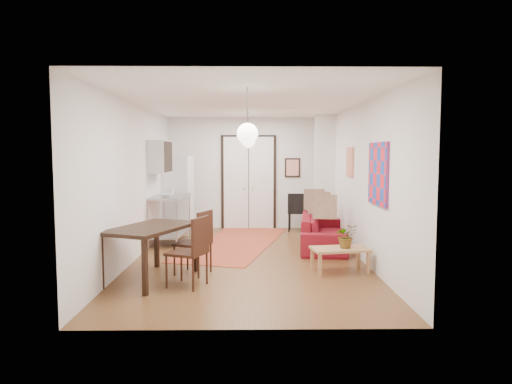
{
  "coord_description": "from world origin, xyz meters",
  "views": [
    {
      "loc": [
        0.03,
        -8.46,
        1.97
      ],
      "look_at": [
        0.15,
        0.06,
        1.25
      ],
      "focal_mm": 32.0,
      "sensor_mm": 36.0,
      "label": 1
    }
  ],
  "objects_px": {
    "kitchen_counter": "(170,211)",
    "sofa": "(323,231)",
    "fridge": "(178,195)",
    "dining_chair_near": "(193,236)",
    "dining_chair_far": "(188,244)",
    "coffee_table": "(340,251)",
    "dining_table": "(151,232)",
    "black_side_chair": "(297,208)"
  },
  "relations": [
    {
      "from": "kitchen_counter",
      "to": "dining_chair_near",
      "type": "bearing_deg",
      "value": -67.21
    },
    {
      "from": "dining_table",
      "to": "dining_chair_near",
      "type": "xyz_separation_m",
      "value": [
        0.6,
        0.46,
        -0.14
      ]
    },
    {
      "from": "dining_chair_far",
      "to": "dining_chair_near",
      "type": "bearing_deg",
      "value": -157.58
    },
    {
      "from": "dining_chair_near",
      "to": "dining_chair_far",
      "type": "distance_m",
      "value": 0.7
    },
    {
      "from": "sofa",
      "to": "dining_chair_near",
      "type": "distance_m",
      "value": 3.19
    },
    {
      "from": "sofa",
      "to": "dining_table",
      "type": "xyz_separation_m",
      "value": [
        -3.09,
        -2.44,
        0.42
      ]
    },
    {
      "from": "fridge",
      "to": "kitchen_counter",
      "type": "bearing_deg",
      "value": -83.87
    },
    {
      "from": "coffee_table",
      "to": "dining_chair_far",
      "type": "height_order",
      "value": "dining_chair_far"
    },
    {
      "from": "kitchen_counter",
      "to": "dining_chair_far",
      "type": "distance_m",
      "value": 3.33
    },
    {
      "from": "coffee_table",
      "to": "dining_chair_near",
      "type": "height_order",
      "value": "dining_chair_near"
    },
    {
      "from": "sofa",
      "to": "coffee_table",
      "type": "height_order",
      "value": "sofa"
    },
    {
      "from": "dining_chair_near",
      "to": "dining_chair_far",
      "type": "relative_size",
      "value": 1.0
    },
    {
      "from": "dining_table",
      "to": "black_side_chair",
      "type": "distance_m",
      "value": 5.34
    },
    {
      "from": "sofa",
      "to": "dining_table",
      "type": "relative_size",
      "value": 1.32
    },
    {
      "from": "sofa",
      "to": "coffee_table",
      "type": "xyz_separation_m",
      "value": [
        -0.05,
        -2.03,
        0.02
      ]
    },
    {
      "from": "kitchen_counter",
      "to": "fridge",
      "type": "xyz_separation_m",
      "value": [
        -0.01,
        1.22,
        0.25
      ]
    },
    {
      "from": "sofa",
      "to": "coffee_table",
      "type": "bearing_deg",
      "value": -173.54
    },
    {
      "from": "kitchen_counter",
      "to": "fridge",
      "type": "relative_size",
      "value": 0.75
    },
    {
      "from": "dining_chair_near",
      "to": "fridge",
      "type": "bearing_deg",
      "value": -144.92
    },
    {
      "from": "fridge",
      "to": "black_side_chair",
      "type": "distance_m",
      "value": 3.03
    },
    {
      "from": "fridge",
      "to": "dining_chair_far",
      "type": "bearing_deg",
      "value": -73.49
    },
    {
      "from": "kitchen_counter",
      "to": "dining_chair_far",
      "type": "xyz_separation_m",
      "value": [
        0.83,
        -3.22,
        -0.1
      ]
    },
    {
      "from": "kitchen_counter",
      "to": "coffee_table",
      "type": "bearing_deg",
      "value": -33.66
    },
    {
      "from": "sofa",
      "to": "dining_chair_near",
      "type": "bearing_deg",
      "value": 136.6
    },
    {
      "from": "fridge",
      "to": "dining_chair_near",
      "type": "height_order",
      "value": "fridge"
    },
    {
      "from": "sofa",
      "to": "fridge",
      "type": "height_order",
      "value": "fridge"
    },
    {
      "from": "kitchen_counter",
      "to": "sofa",
      "type": "bearing_deg",
      "value": -4.64
    },
    {
      "from": "dining_chair_far",
      "to": "black_side_chair",
      "type": "height_order",
      "value": "dining_chair_far"
    },
    {
      "from": "kitchen_counter",
      "to": "dining_chair_far",
      "type": "bearing_deg",
      "value": -71.0
    },
    {
      "from": "kitchen_counter",
      "to": "dining_table",
      "type": "xyz_separation_m",
      "value": [
        0.23,
        -2.97,
        0.05
      ]
    },
    {
      "from": "kitchen_counter",
      "to": "fridge",
      "type": "height_order",
      "value": "fridge"
    },
    {
      "from": "kitchen_counter",
      "to": "dining_chair_near",
      "type": "xyz_separation_m",
      "value": [
        0.83,
        -2.52,
        -0.1
      ]
    },
    {
      "from": "coffee_table",
      "to": "fridge",
      "type": "height_order",
      "value": "fridge"
    },
    {
      "from": "coffee_table",
      "to": "fridge",
      "type": "distance_m",
      "value": 5.04
    },
    {
      "from": "fridge",
      "to": "dining_chair_far",
      "type": "xyz_separation_m",
      "value": [
        0.84,
        -4.44,
        -0.34
      ]
    },
    {
      "from": "dining_table",
      "to": "sofa",
      "type": "bearing_deg",
      "value": 38.35
    },
    {
      "from": "sofa",
      "to": "dining_chair_near",
      "type": "height_order",
      "value": "dining_chair_near"
    },
    {
      "from": "coffee_table",
      "to": "dining_table",
      "type": "bearing_deg",
      "value": -172.29
    },
    {
      "from": "fridge",
      "to": "black_side_chair",
      "type": "height_order",
      "value": "fridge"
    },
    {
      "from": "dining_chair_near",
      "to": "coffee_table",
      "type": "bearing_deg",
      "value": 111.32
    },
    {
      "from": "coffee_table",
      "to": "dining_table",
      "type": "height_order",
      "value": "dining_table"
    },
    {
      "from": "fridge",
      "to": "dining_table",
      "type": "height_order",
      "value": "fridge"
    }
  ]
}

